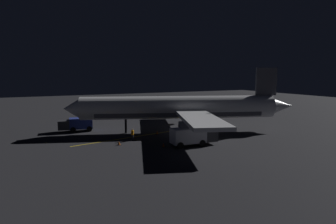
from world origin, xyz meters
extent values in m
cube|color=#232326|center=(0.00, 0.00, -0.10)|extent=(180.00, 180.00, 0.20)
cube|color=gold|center=(0.58, 4.00, 0.00)|extent=(5.74, 27.32, 0.01)
cylinder|color=white|center=(0.00, 0.00, 4.17)|extent=(14.16, 31.27, 3.73)
cube|color=#4C4C56|center=(0.00, 0.00, 3.15)|extent=(12.38, 26.70, 0.67)
cone|color=white|center=(5.69, 16.07, 4.17)|extent=(4.44, 4.03, 3.65)
cone|color=white|center=(-5.88, -16.59, 4.17)|extent=(4.66, 5.34, 3.35)
cube|color=#4C4C56|center=(-4.99, -14.07, 8.37)|extent=(1.54, 3.51, 4.66)
cube|color=white|center=(-9.18, 1.57, 3.61)|extent=(15.39, 9.41, 0.50)
cylinder|color=slate|center=(-8.09, 2.45, 2.21)|extent=(3.05, 3.72, 2.10)
cube|color=white|center=(8.12, -4.57, 3.61)|extent=(15.39, 9.41, 0.50)
cylinder|color=slate|center=(7.83, -3.19, 2.21)|extent=(3.05, 3.72, 2.10)
cylinder|color=black|center=(2.93, 8.26, 1.15)|extent=(0.46, 0.46, 2.31)
cylinder|color=black|center=(-2.97, -1.70, 1.15)|extent=(0.46, 0.46, 2.31)
cylinder|color=black|center=(1.24, -3.19, 1.15)|extent=(0.46, 0.46, 2.31)
cube|color=navy|center=(7.99, 14.56, 1.35)|extent=(2.61, 3.97, 1.80)
cube|color=#38383D|center=(8.38, 17.29, 1.20)|extent=(2.23, 2.07, 1.50)
cylinder|color=black|center=(8.17, 15.85, 0.45)|extent=(2.41, 1.22, 0.90)
cylinder|color=black|center=(7.80, 13.28, 0.45)|extent=(2.41, 1.22, 0.90)
cube|color=silver|center=(-8.70, 3.19, 1.45)|extent=(2.38, 4.76, 2.00)
cube|color=#38383D|center=(-8.89, -0.03, 1.20)|extent=(2.10, 1.92, 1.50)
cylinder|color=black|center=(-8.80, 1.56, 0.45)|extent=(2.36, 1.04, 0.90)
cylinder|color=black|center=(-8.60, 4.81, 0.45)|extent=(2.36, 1.04, 0.90)
cylinder|color=black|center=(-2.41, 8.93, 0.42)|extent=(0.32, 0.32, 0.85)
cylinder|color=orange|center=(-2.41, 8.93, 1.18)|extent=(0.40, 0.40, 0.65)
sphere|color=tan|center=(-2.41, 8.93, 1.62)|extent=(0.24, 0.24, 0.24)
cone|color=#EA590F|center=(0.12, 3.90, 0.28)|extent=(0.36, 0.36, 0.55)
cube|color=black|center=(0.12, 3.90, 0.01)|extent=(0.50, 0.50, 0.03)
cone|color=#EA590F|center=(-7.69, 6.39, 0.28)|extent=(0.36, 0.36, 0.55)
cube|color=black|center=(-7.69, 6.39, 0.01)|extent=(0.50, 0.50, 0.03)
cone|color=#EA590F|center=(-4.14, 11.45, 0.28)|extent=(0.36, 0.36, 0.55)
cube|color=black|center=(-4.14, 11.45, 0.01)|extent=(0.50, 0.50, 0.03)
camera|label=1|loc=(-41.35, 22.00, 9.77)|focal=30.48mm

